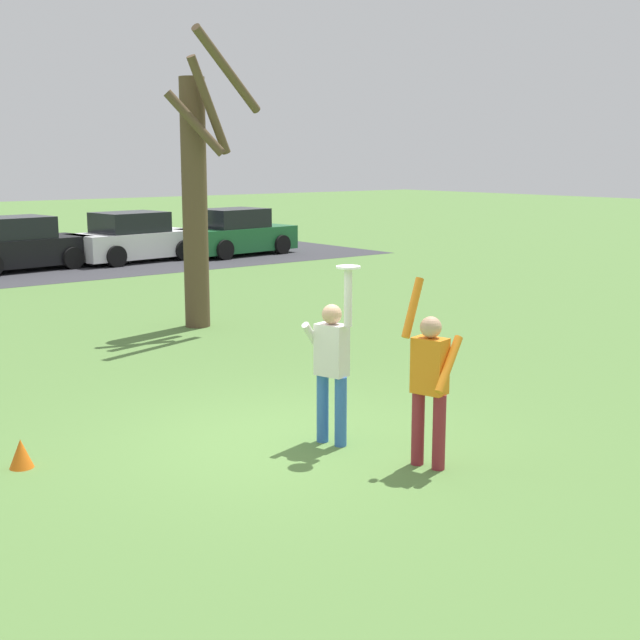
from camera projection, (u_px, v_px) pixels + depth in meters
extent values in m
plane|color=#567F3D|center=(282.00, 441.00, 10.27)|extent=(120.00, 120.00, 0.00)
cylinder|color=#3366B7|center=(323.00, 408.00, 10.18)|extent=(0.14, 0.14, 0.82)
cylinder|color=#3366B7|center=(341.00, 412.00, 10.02)|extent=(0.14, 0.14, 0.82)
cube|color=silver|center=(332.00, 350.00, 9.97)|extent=(0.30, 0.40, 0.60)
sphere|color=tan|center=(332.00, 314.00, 9.89)|extent=(0.23, 0.23, 0.23)
cylinder|color=silver|center=(316.00, 343.00, 10.09)|extent=(0.49, 0.20, 0.58)
cylinder|color=silver|center=(348.00, 297.00, 9.72)|extent=(0.09, 0.09, 0.66)
cylinder|color=maroon|center=(439.00, 432.00, 9.26)|extent=(0.14, 0.14, 0.82)
cylinder|color=maroon|center=(418.00, 428.00, 9.41)|extent=(0.14, 0.14, 0.82)
cube|color=orange|center=(430.00, 366.00, 9.21)|extent=(0.30, 0.40, 0.60)
sphere|color=tan|center=(431.00, 327.00, 9.13)|extent=(0.23, 0.23, 0.23)
cylinder|color=orange|center=(449.00, 364.00, 9.07)|extent=(0.49, 0.20, 0.58)
cylinder|color=orange|center=(413.00, 308.00, 9.23)|extent=(0.36, 0.16, 0.64)
cylinder|color=white|center=(348.00, 267.00, 9.66)|extent=(0.27, 0.27, 0.02)
cube|color=black|center=(18.00, 252.00, 25.85)|extent=(4.28, 2.25, 0.80)
cube|color=black|center=(12.00, 228.00, 25.62)|extent=(2.27, 1.86, 0.64)
cylinder|color=black|center=(44.00, 253.00, 27.41)|extent=(0.68, 0.29, 0.66)
cylinder|color=black|center=(73.00, 258.00, 26.14)|extent=(0.68, 0.29, 0.66)
cube|color=white|center=(135.00, 244.00, 28.07)|extent=(4.28, 2.25, 0.80)
cube|color=black|center=(130.00, 222.00, 27.84)|extent=(2.27, 1.86, 0.64)
cylinder|color=black|center=(152.00, 246.00, 29.63)|extent=(0.68, 0.29, 0.66)
cylinder|color=black|center=(184.00, 250.00, 28.36)|extent=(0.68, 0.29, 0.66)
cylinder|color=black|center=(85.00, 252.00, 27.86)|extent=(0.68, 0.29, 0.66)
cylinder|color=black|center=(116.00, 256.00, 26.60)|extent=(0.68, 0.29, 0.66)
cube|color=#1E6633|center=(237.00, 239.00, 29.97)|extent=(4.28, 2.25, 0.80)
cube|color=black|center=(233.00, 218.00, 29.73)|extent=(2.27, 1.86, 0.64)
cylinder|color=black|center=(248.00, 241.00, 31.52)|extent=(0.68, 0.29, 0.66)
cylinder|color=black|center=(282.00, 245.00, 30.25)|extent=(0.68, 0.29, 0.66)
cylinder|color=black|center=(191.00, 246.00, 29.76)|extent=(0.68, 0.29, 0.66)
cylinder|color=black|center=(224.00, 250.00, 28.49)|extent=(0.68, 0.29, 0.66)
cylinder|color=brown|center=(195.00, 205.00, 16.84)|extent=(0.49, 0.49, 4.79)
cylinder|color=brown|center=(209.00, 106.00, 16.24)|extent=(1.05, 0.42, 1.79)
cylinder|color=brown|center=(195.00, 123.00, 16.09)|extent=(1.08, 0.63, 1.21)
cylinder|color=brown|center=(228.00, 71.00, 15.93)|extent=(1.80, 0.75, 1.46)
cone|color=orange|center=(21.00, 453.00, 9.35)|extent=(0.26, 0.26, 0.32)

